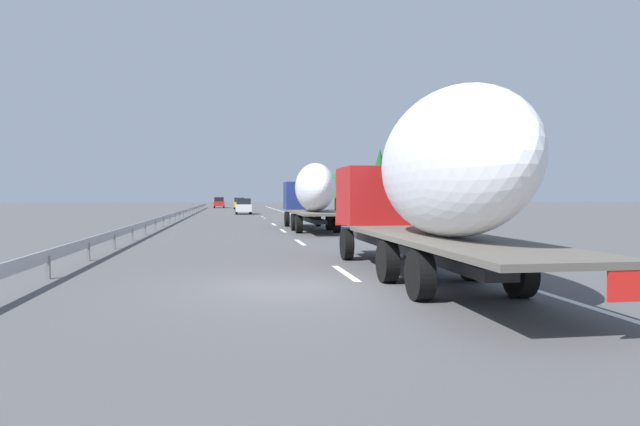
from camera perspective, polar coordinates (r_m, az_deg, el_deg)
ground_plane at (r=53.19m, az=-7.59°, el=-0.55°), size 260.00×260.00×0.00m
lane_stripe_0 at (r=15.59m, az=2.60°, el=-6.14°), size 3.20×0.20×0.01m
lane_stripe_1 at (r=25.70m, az=-2.03°, el=-3.01°), size 3.20×0.20×0.01m
lane_stripe_2 at (r=34.31m, az=-3.79°, el=-1.81°), size 3.20×0.20×0.01m
lane_stripe_3 at (r=41.91m, az=-4.74°, el=-1.16°), size 3.20×0.20×0.01m
lane_stripe_4 at (r=54.75m, az=-5.75°, el=-0.48°), size 3.20×0.20×0.01m
lane_stripe_5 at (r=56.47m, az=-5.85°, el=-0.41°), size 3.20×0.20×0.01m
edge_line_right at (r=58.57m, az=-2.33°, el=-0.32°), size 110.00×0.20×0.01m
truck_lead at (r=34.62m, az=-0.86°, el=2.12°), size 12.79×2.55×4.09m
truck_trailing at (r=14.24m, az=11.18°, el=3.55°), size 13.69×2.55×4.61m
car_white_van at (r=65.62m, az=-7.82°, el=0.70°), size 4.54×1.84×1.84m
car_red_compact at (r=100.66m, az=-10.25°, el=1.07°), size 4.79×1.85×1.88m
car_yellow_coupe at (r=90.46m, az=-8.25°, el=0.98°), size 4.04×1.75×1.83m
road_sign at (r=50.10m, az=0.19°, el=1.91°), size 0.10×0.90×3.28m
tree_0 at (r=82.44m, az=-0.74°, el=3.31°), size 3.87×3.87×6.74m
tree_1 at (r=79.57m, az=1.62°, el=2.94°), size 3.75×3.75×5.68m
tree_2 at (r=56.39m, az=6.14°, el=4.03°), size 2.69×2.69×6.87m
guardrail_median at (r=56.35m, az=-13.78°, el=0.13°), size 94.00×0.10×0.76m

